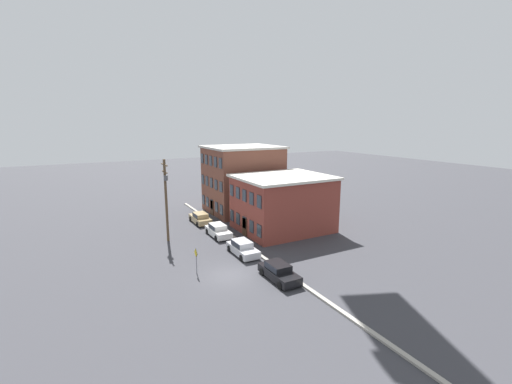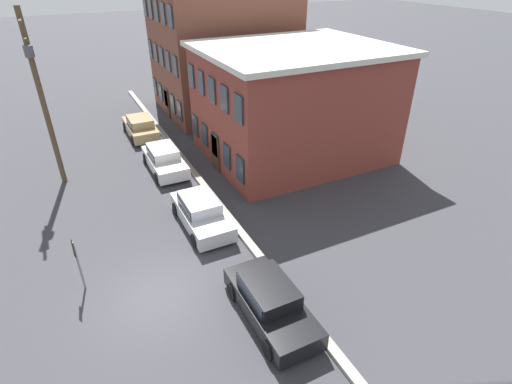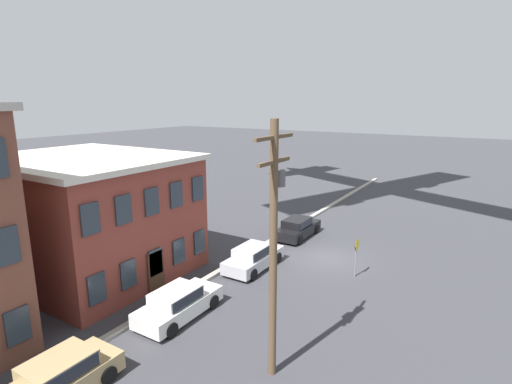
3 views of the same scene
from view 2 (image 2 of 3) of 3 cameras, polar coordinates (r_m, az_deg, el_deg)
ground_plane at (r=16.17m, az=-13.78°, el=-14.32°), size 200.00×200.00×0.00m
kerb_strip at (r=17.17m, az=0.99°, el=-9.78°), size 56.00×0.36×0.16m
apartment_corner at (r=34.22m, az=-4.80°, el=19.74°), size 9.39×10.39×9.81m
apartment_midblock at (r=25.50m, az=5.37°, el=12.57°), size 9.42×11.03×6.82m
car_tan at (r=30.28m, az=-16.19°, el=9.03°), size 4.40×1.92×1.43m
car_white at (r=24.78m, az=-12.98°, el=4.72°), size 4.40×1.92×1.43m
car_silver at (r=19.22m, az=-7.87°, el=-2.73°), size 4.40×1.92×1.43m
car_black at (r=14.57m, az=2.03°, el=-15.16°), size 4.40×1.92×1.43m
caution_sign at (r=16.46m, az=-24.32°, el=-8.44°), size 0.86×0.08×2.37m
utility_pole at (r=23.85m, az=-28.43°, el=12.41°), size 2.40×0.44×9.30m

